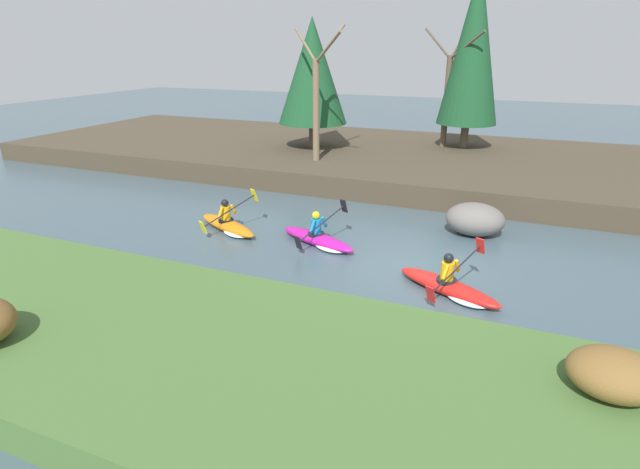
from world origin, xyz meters
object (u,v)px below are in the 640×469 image
object	(u,v)px
kayaker_middle	(320,239)
boulder_midstream	(475,219)
kayaker_trailing	(229,225)
kayaker_lead	(452,287)

from	to	relation	value
kayaker_middle	boulder_midstream	bearing A→B (deg)	54.23
kayaker_middle	kayaker_trailing	xyz separation A→B (m)	(-3.07, 0.01, 0.00)
kayaker_lead	kayaker_middle	world-z (taller)	same
kayaker_middle	kayaker_trailing	bearing A→B (deg)	-159.11
kayaker_lead	kayaker_middle	xyz separation A→B (m)	(-4.00, 1.66, 0.00)
kayaker_lead	boulder_midstream	size ratio (longest dim) A/B	1.54
kayaker_middle	kayaker_trailing	distance (m)	3.07
kayaker_middle	boulder_midstream	size ratio (longest dim) A/B	1.56
kayaker_trailing	boulder_midstream	bearing A→B (deg)	44.77
kayaker_middle	kayaker_trailing	size ratio (longest dim) A/B	1.01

